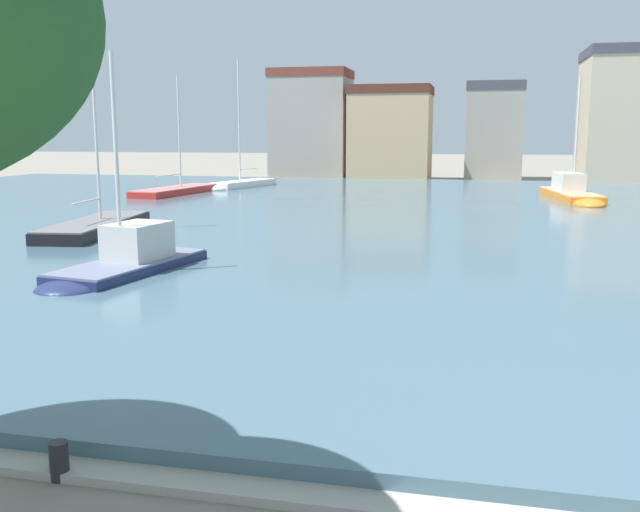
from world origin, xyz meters
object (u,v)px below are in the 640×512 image
at_px(sailboat_orange, 573,195).
at_px(sailboat_white, 239,186).
at_px(sailboat_red, 183,192).
at_px(sailboat_navy, 124,266).
at_px(sailboat_black, 103,227).
at_px(mooring_bollard, 59,461).

bearing_deg(sailboat_orange, sailboat_white, 168.12).
distance_m(sailboat_white, sailboat_red, 5.71).
xyz_separation_m(sailboat_navy, sailboat_orange, (15.52, 26.46, 0.07)).
bearing_deg(sailboat_red, sailboat_white, 67.96).
bearing_deg(sailboat_black, sailboat_white, 95.24).
xyz_separation_m(sailboat_black, mooring_bollard, (10.17, -18.86, -0.20)).
bearing_deg(sailboat_white, mooring_bollard, -73.69).
bearing_deg(sailboat_red, sailboat_navy, -69.78).
bearing_deg(sailboat_navy, sailboat_red, 110.22).
distance_m(sailboat_red, sailboat_orange, 25.10).
bearing_deg(sailboat_black, sailboat_orange, 41.36).
distance_m(sailboat_white, sailboat_black, 23.26).
bearing_deg(sailboat_red, sailboat_black, -76.57).
height_order(sailboat_black, mooring_bollard, sailboat_black).
bearing_deg(sailboat_navy, sailboat_orange, 59.61).
height_order(sailboat_red, sailboat_orange, sailboat_red).
xyz_separation_m(sailboat_navy, mooring_bollard, (4.86, -10.73, -0.30)).
xyz_separation_m(sailboat_white, mooring_bollard, (12.30, -42.02, -0.20)).
height_order(sailboat_navy, mooring_bollard, sailboat_navy).
bearing_deg(sailboat_orange, sailboat_red, -178.94).
height_order(sailboat_red, mooring_bollard, sailboat_red).
relative_size(sailboat_red, sailboat_orange, 1.03).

